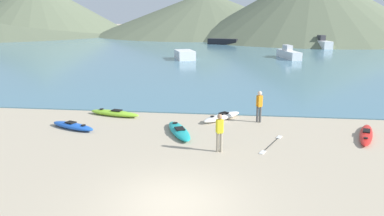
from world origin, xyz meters
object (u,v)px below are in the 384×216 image
at_px(kayak_on_sand_1, 366,135).
at_px(kayak_on_sand_3, 222,117).
at_px(moored_boat_1, 289,54).
at_px(moored_boat_2, 223,42).
at_px(person_near_foreground, 220,130).
at_px(moored_boat_0, 322,44).
at_px(moored_boat_4, 185,55).
at_px(kayak_on_sand_2, 73,126).
at_px(kayak_on_sand_0, 115,113).
at_px(loose_paddle, 271,144).
at_px(kayak_on_sand_4, 179,131).
at_px(person_near_waterline, 259,105).

relative_size(kayak_on_sand_1, kayak_on_sand_3, 1.37).
relative_size(moored_boat_1, moored_boat_2, 1.00).
height_order(kayak_on_sand_1, person_near_foreground, person_near_foreground).
xyz_separation_m(moored_boat_0, moored_boat_2, (-17.05, 5.86, -0.22)).
distance_m(kayak_on_sand_3, moored_boat_4, 28.02).
height_order(kayak_on_sand_2, moored_boat_0, moored_boat_0).
distance_m(kayak_on_sand_0, loose_paddle, 9.47).
bearing_deg(kayak_on_sand_3, moored_boat_2, 92.43).
relative_size(person_near_foreground, moored_boat_4, 0.40).
xyz_separation_m(moored_boat_0, loose_paddle, (-12.44, -49.93, -0.80)).
bearing_deg(loose_paddle, moored_boat_4, 105.07).
relative_size(kayak_on_sand_0, moored_boat_1, 0.56).
relative_size(kayak_on_sand_4, moored_boat_0, 0.60).
height_order(kayak_on_sand_3, kayak_on_sand_4, kayak_on_sand_3).
relative_size(kayak_on_sand_1, person_near_foreground, 2.13).
distance_m(kayak_on_sand_0, kayak_on_sand_1, 13.43).
relative_size(kayak_on_sand_4, moored_boat_1, 0.57).
relative_size(kayak_on_sand_1, loose_paddle, 1.36).
distance_m(moored_boat_1, moored_boat_2, 23.71).
bearing_deg(kayak_on_sand_3, person_near_foreground, -88.80).
bearing_deg(person_near_foreground, kayak_on_sand_0, 141.28).
relative_size(kayak_on_sand_3, person_near_foreground, 1.56).
height_order(kayak_on_sand_2, moored_boat_4, moored_boat_4).
xyz_separation_m(kayak_on_sand_1, moored_boat_4, (-13.00, 29.57, 0.50)).
bearing_deg(person_near_waterline, person_near_foreground, -111.70).
bearing_deg(person_near_waterline, kayak_on_sand_4, -147.71).
bearing_deg(person_near_foreground, moored_boat_4, 100.66).
bearing_deg(moored_boat_0, person_near_waterline, -105.48).
bearing_deg(kayak_on_sand_2, kayak_on_sand_3, 19.27).
xyz_separation_m(moored_boat_1, moored_boat_2, (-9.56, 21.70, -0.06)).
relative_size(kayak_on_sand_3, moored_boat_0, 0.48).
bearing_deg(kayak_on_sand_4, kayak_on_sand_0, 146.27).
height_order(moored_boat_4, loose_paddle, moored_boat_4).
bearing_deg(moored_boat_0, loose_paddle, -103.99).
xyz_separation_m(kayak_on_sand_1, moored_boat_1, (0.35, 32.47, 0.52)).
distance_m(kayak_on_sand_2, moored_boat_4, 30.05).
bearing_deg(moored_boat_4, kayak_on_sand_0, -90.50).
distance_m(person_near_foreground, moored_boat_1, 36.02).
bearing_deg(kayak_on_sand_2, moored_boat_2, 84.42).
height_order(kayak_on_sand_3, moored_boat_0, moored_boat_0).
relative_size(kayak_on_sand_3, person_near_waterline, 1.51).
bearing_deg(kayak_on_sand_0, moored_boat_4, 89.50).
xyz_separation_m(kayak_on_sand_3, moored_boat_2, (-2.21, 51.98, 0.42)).
bearing_deg(moored_boat_4, moored_boat_0, 41.98).
distance_m(kayak_on_sand_3, kayak_on_sand_4, 3.40).
distance_m(person_near_foreground, moored_boat_2, 57.03).
distance_m(person_near_foreground, person_near_waterline, 5.14).
bearing_deg(moored_boat_0, kayak_on_sand_1, -99.21).
bearing_deg(kayak_on_sand_0, moored_boat_2, 85.57).
bearing_deg(kayak_on_sand_0, person_near_waterline, -2.07).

